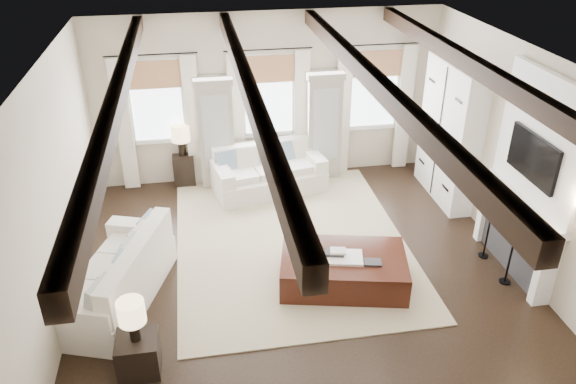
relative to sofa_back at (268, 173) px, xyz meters
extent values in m
plane|color=black|center=(0.11, -3.11, -0.35)|extent=(7.50, 7.50, 0.00)
cube|color=beige|center=(0.11, 0.64, 1.25)|extent=(6.50, 0.04, 3.20)
cube|color=beige|center=(-3.14, -3.11, 1.25)|extent=(0.04, 7.50, 3.20)
cube|color=beige|center=(3.36, -3.11, 1.25)|extent=(0.04, 7.50, 3.20)
cube|color=white|center=(0.11, -3.11, 2.85)|extent=(6.50, 7.50, 0.04)
cube|color=black|center=(-2.09, -3.11, 2.73)|extent=(0.16, 7.40, 0.22)
cube|color=black|center=(-0.64, -3.11, 2.73)|extent=(0.16, 7.40, 0.22)
cube|color=black|center=(0.86, -3.11, 2.73)|extent=(0.16, 7.40, 0.22)
cube|color=black|center=(2.31, -3.11, 2.73)|extent=(0.16, 7.40, 0.22)
cube|color=white|center=(-1.94, 0.61, 1.30)|extent=(0.90, 0.03, 1.45)
cube|color=#AD764D|center=(-1.94, 0.55, 1.83)|extent=(0.94, 0.04, 0.50)
cube|color=white|center=(-2.56, 0.51, 0.92)|extent=(0.28, 0.08, 2.50)
cube|color=white|center=(-1.32, 0.51, 0.92)|extent=(0.28, 0.08, 2.50)
cylinder|color=black|center=(-1.94, 0.50, 2.20)|extent=(1.60, 0.02, 0.02)
cube|color=white|center=(0.11, 0.61, 1.30)|extent=(0.90, 0.03, 1.45)
cube|color=#AD764D|center=(0.11, 0.55, 1.83)|extent=(0.94, 0.04, 0.50)
cube|color=white|center=(-0.51, 0.51, 0.92)|extent=(0.28, 0.08, 2.50)
cube|color=white|center=(0.73, 0.51, 0.92)|extent=(0.28, 0.08, 2.50)
cylinder|color=black|center=(0.11, 0.50, 2.20)|extent=(1.60, 0.02, 0.02)
cube|color=white|center=(2.16, 0.61, 1.30)|extent=(0.90, 0.03, 1.45)
cube|color=#AD764D|center=(2.16, 0.55, 1.83)|extent=(0.94, 0.04, 0.50)
cube|color=white|center=(1.54, 0.51, 0.92)|extent=(0.28, 0.08, 2.50)
cube|color=white|center=(2.78, 0.51, 0.92)|extent=(0.28, 0.08, 2.50)
cylinder|color=black|center=(2.16, 0.50, 2.20)|extent=(1.60, 0.02, 0.02)
cube|color=#A7A395|center=(-0.91, 0.42, 0.65)|extent=(0.64, 0.38, 2.00)
cube|color=#B2B7BA|center=(-0.91, 0.22, 0.80)|extent=(0.48, 0.02, 1.40)
cube|color=#A7A395|center=(-0.91, 0.42, 1.71)|extent=(0.70, 0.42, 0.12)
cube|color=#A7A395|center=(1.14, 0.42, 0.65)|extent=(0.64, 0.38, 2.00)
cube|color=#B2B7BA|center=(1.14, 0.22, 0.80)|extent=(0.48, 0.02, 1.40)
cube|color=#A7A395|center=(1.14, 0.42, 1.71)|extent=(0.70, 0.42, 0.12)
cube|color=#28282B|center=(3.27, -3.11, 0.20)|extent=(0.18, 1.50, 1.10)
cube|color=black|center=(3.24, -3.11, 0.05)|extent=(0.10, 0.90, 0.70)
cube|color=white|center=(3.23, -3.93, 0.20)|extent=(0.26, 0.14, 1.10)
cube|color=white|center=(3.23, -2.29, 0.20)|extent=(0.26, 0.14, 1.10)
cube|color=white|center=(3.20, -3.11, 0.81)|extent=(0.32, 1.90, 0.12)
cube|color=white|center=(3.31, -3.11, 1.75)|extent=(0.10, 1.90, 1.80)
cube|color=black|center=(3.24, -3.11, 1.50)|extent=(0.07, 1.10, 0.64)
cube|color=silver|center=(3.16, -0.76, 0.90)|extent=(0.40, 1.70, 2.50)
cube|color=black|center=(2.95, -0.76, 0.90)|extent=(0.01, 0.02, 2.40)
cube|color=#B9AB8B|center=(0.11, -1.85, -0.34)|extent=(3.65, 4.67, 0.02)
cube|color=white|center=(0.01, -0.06, -0.16)|extent=(2.18, 1.31, 0.39)
cube|color=white|center=(-0.06, 0.28, 0.28)|extent=(1.95, 0.59, 0.49)
cube|color=white|center=(-0.86, -0.24, 0.16)|extent=(0.42, 0.91, 0.25)
cube|color=white|center=(0.89, 0.11, 0.16)|extent=(0.42, 0.91, 0.25)
cube|color=white|center=(-0.53, -0.22, 0.10)|extent=(0.65, 0.68, 0.14)
cube|color=white|center=(0.02, -0.11, 0.10)|extent=(0.65, 0.68, 0.14)
cube|color=white|center=(0.58, 0.00, 0.10)|extent=(0.65, 0.68, 0.14)
cube|color=slate|center=(-0.74, -0.02, 0.31)|extent=(0.44, 0.29, 0.42)
cube|color=silver|center=(-0.38, 0.05, 0.31)|extent=(0.44, 0.29, 0.42)
cube|color=beige|center=(-0.02, 0.12, 0.31)|extent=(0.44, 0.29, 0.42)
cube|color=slate|center=(0.33, 0.19, 0.31)|extent=(0.44, 0.29, 0.42)
cube|color=silver|center=(0.69, 0.27, 0.31)|extent=(0.44, 0.29, 0.42)
cube|color=white|center=(-2.54, -2.87, -0.15)|extent=(1.64, 2.38, 0.42)
cube|color=white|center=(-2.18, -2.99, 0.32)|extent=(0.89, 2.04, 0.52)
cube|color=white|center=(-2.23, -1.97, 0.20)|extent=(0.97, 0.56, 0.27)
cube|color=white|center=(-2.85, -3.77, 0.20)|extent=(0.97, 0.56, 0.27)
cube|color=white|center=(-2.40, -2.28, 0.13)|extent=(0.78, 0.75, 0.15)
cube|color=white|center=(-2.59, -2.85, 0.13)|extent=(0.78, 0.75, 0.15)
cube|color=white|center=(-2.79, -3.42, 0.13)|extent=(0.78, 0.75, 0.15)
cube|color=slate|center=(-2.10, -2.20, 0.35)|extent=(0.36, 0.49, 0.45)
cube|color=silver|center=(-2.20, -2.49, 0.35)|extent=(0.36, 0.49, 0.45)
cube|color=beige|center=(-2.30, -2.79, 0.35)|extent=(0.36, 0.49, 0.45)
cube|color=slate|center=(-2.40, -3.08, 0.35)|extent=(0.36, 0.49, 0.45)
cube|color=silver|center=(-2.50, -3.38, 0.35)|extent=(0.36, 0.49, 0.45)
cube|color=beige|center=(-2.61, -3.67, 0.35)|extent=(0.36, 0.49, 0.45)
cube|color=black|center=(0.67, -3.04, -0.12)|extent=(1.98, 1.48, 0.47)
cube|color=white|center=(0.66, -3.09, 0.13)|extent=(0.57, 0.48, 0.04)
cube|color=#262628|center=(0.53, -3.00, 0.17)|extent=(0.30, 0.25, 0.04)
cube|color=beige|center=(0.58, -3.03, 0.21)|extent=(0.25, 0.21, 0.03)
cube|color=#262628|center=(1.02, -3.27, 0.13)|extent=(0.27, 0.23, 0.03)
cube|color=black|center=(-2.15, -4.25, -0.11)|extent=(0.49, 0.49, 0.49)
cylinder|color=black|center=(-2.15, -4.25, 0.26)|extent=(0.12, 0.12, 0.27)
cylinder|color=#F9D89E|center=(-2.15, -4.25, 0.54)|extent=(0.32, 0.32, 0.28)
cube|color=black|center=(-1.56, 0.53, -0.05)|extent=(0.40, 0.40, 0.60)
cylinder|color=black|center=(-1.56, 0.53, 0.40)|extent=(0.14, 0.14, 0.30)
cylinder|color=#F9D89E|center=(-1.56, 0.53, 0.71)|extent=(0.36, 0.36, 0.32)
cylinder|color=black|center=(3.01, -3.43, -0.34)|extent=(0.16, 0.16, 0.02)
cylinder|color=black|center=(3.01, -3.43, 0.00)|extent=(0.03, 0.03, 0.72)
cylinder|color=beige|center=(3.01, -3.43, 0.41)|extent=(0.06, 0.06, 0.10)
cylinder|color=black|center=(3.01, -2.76, -0.34)|extent=(0.16, 0.16, 0.02)
cylinder|color=black|center=(3.01, -2.76, -0.01)|extent=(0.03, 0.03, 0.68)
cylinder|color=beige|center=(3.01, -2.76, 0.37)|extent=(0.06, 0.06, 0.10)
camera|label=1|loc=(-1.24, -9.37, 4.76)|focal=35.00mm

